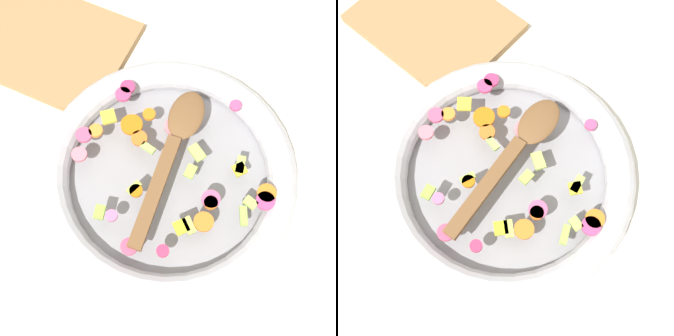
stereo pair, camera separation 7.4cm
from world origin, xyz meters
TOP-DOWN VIEW (x-y plane):
  - ground_plane at (0.00, 0.00)m, footprint 4.00×4.00m
  - skillet at (0.00, 0.00)m, footprint 0.42×0.42m
  - chopped_vegetables at (-0.00, 0.00)m, footprint 0.34×0.31m
  - wooden_spoon at (-0.00, 0.03)m, footprint 0.07×0.28m
  - cutting_board at (-0.31, 0.15)m, footprint 0.28×0.22m

SIDE VIEW (x-z plane):
  - ground_plane at x=0.00m, z-range 0.00..0.00m
  - cutting_board at x=-0.31m, z-range 0.00..0.02m
  - skillet at x=0.00m, z-range 0.00..0.05m
  - chopped_vegetables at x=0.00m, z-range 0.05..0.06m
  - wooden_spoon at x=0.00m, z-range 0.06..0.07m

